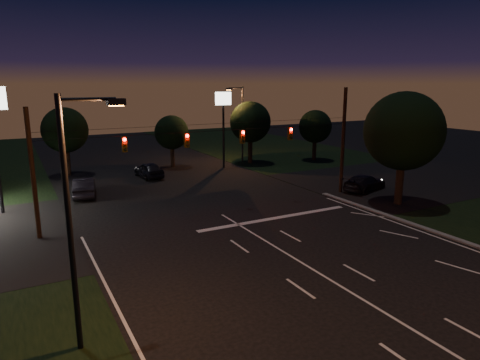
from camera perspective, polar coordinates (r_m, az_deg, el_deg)
ground at (r=20.39m, az=15.72°, el=-14.90°), size 140.00×140.00×0.00m
cross_street_right at (r=44.68m, az=20.11°, el=-0.06°), size 20.00×16.00×0.02m
stop_bar at (r=30.45m, az=4.78°, el=-5.07°), size 12.00×0.50×0.01m
utility_pole_right at (r=38.43m, az=13.23°, el=-1.60°), size 0.30×0.30×9.00m
utility_pole_left at (r=29.27m, az=-25.14°, el=-7.03°), size 0.28×0.28×8.00m
signal_span at (r=30.80m, az=-3.28°, el=5.65°), size 24.00×0.40×1.56m
pole_sign_right at (r=47.68m, az=-2.24°, el=9.05°), size 1.80×0.30×8.40m
street_light_left at (r=15.38m, az=-21.01°, el=-3.42°), size 2.20×0.35×9.00m
street_light_right_far at (r=51.01m, az=0.07°, el=8.18°), size 2.20×0.35×9.00m
tree_right_near at (r=35.17m, az=20.81°, el=6.01°), size 6.00×6.00×8.76m
tree_far_b at (r=47.36m, az=-22.30°, el=6.12°), size 4.60×4.60×6.98m
tree_far_c at (r=48.83m, az=-9.13°, el=6.24°), size 3.80×3.80×5.86m
tree_far_d at (r=50.66m, az=1.33°, el=7.67°), size 4.80×4.80×7.30m
tree_far_e at (r=53.51m, az=9.94°, el=6.99°), size 4.00×4.00×6.18m
car_oncoming_a at (r=44.12m, az=-12.08°, el=1.33°), size 2.22×4.73×1.56m
car_oncoming_b at (r=38.25m, az=-20.04°, el=-0.89°), size 2.52×5.02×1.58m
car_cross at (r=39.48m, az=16.29°, el=-0.33°), size 5.33×3.40×1.44m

